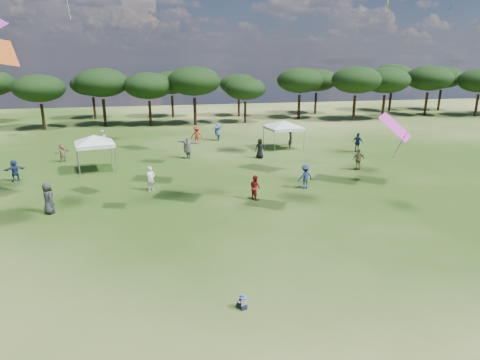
# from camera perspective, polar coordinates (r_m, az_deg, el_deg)

# --- Properties ---
(ground) EXTENTS (140.00, 140.00, 0.00)m
(ground) POSITION_cam_1_polar(r_m,az_deg,el_deg) (12.72, 2.92, -23.18)
(ground) COLOR #2F4E17
(ground) RESTS_ON ground
(tree_line) EXTENTS (108.78, 17.63, 7.77)m
(tree_line) POSITION_cam_1_polar(r_m,az_deg,el_deg) (57.11, -7.81, 13.64)
(tree_line) COLOR black
(tree_line) RESTS_ON ground
(tent_left) EXTENTS (5.45, 5.45, 3.13)m
(tent_left) POSITION_cam_1_polar(r_m,az_deg,el_deg) (32.20, -20.09, 5.82)
(tent_left) COLOR gray
(tent_left) RESTS_ON ground
(tent_right) EXTENTS (6.31, 6.31, 3.05)m
(tent_right) POSITION_cam_1_polar(r_m,az_deg,el_deg) (38.75, 6.24, 8.24)
(tent_right) COLOR gray
(tent_right) RESTS_ON ground
(toddler) EXTENTS (0.40, 0.43, 0.54)m
(toddler) POSITION_cam_1_polar(r_m,az_deg,el_deg) (14.27, 0.38, -16.99)
(toddler) COLOR black
(toddler) RESTS_ON ground
(festival_crowd) EXTENTS (29.44, 20.96, 1.88)m
(festival_crowd) POSITION_cam_1_polar(r_m,az_deg,el_deg) (34.84, -6.27, 4.40)
(festival_crowd) COLOR navy
(festival_crowd) RESTS_ON ground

